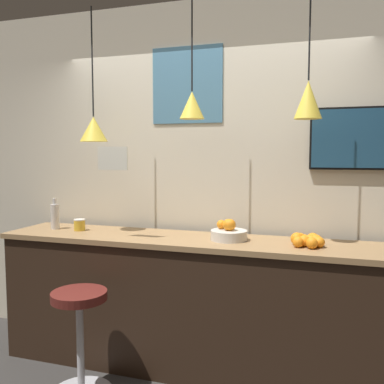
# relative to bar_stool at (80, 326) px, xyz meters

# --- Properties ---
(back_wall) EXTENTS (8.00, 0.06, 2.90)m
(back_wall) POSITION_rel_bar_stool_xyz_m (0.62, 0.98, 0.96)
(back_wall) COLOR beige
(back_wall) RESTS_ON ground_plane
(service_counter) EXTENTS (3.03, 0.59, 1.02)m
(service_counter) POSITION_rel_bar_stool_xyz_m (0.62, 0.58, 0.03)
(service_counter) COLOR black
(service_counter) RESTS_ON ground_plane
(bar_stool) EXTENTS (0.43, 0.43, 0.73)m
(bar_stool) POSITION_rel_bar_stool_xyz_m (0.00, 0.00, 0.00)
(bar_stool) COLOR #B7B7BC
(bar_stool) RESTS_ON ground_plane
(fruit_bowl) EXTENTS (0.27, 0.27, 0.16)m
(fruit_bowl) POSITION_rel_bar_stool_xyz_m (0.90, 0.60, 0.60)
(fruit_bowl) COLOR beige
(fruit_bowl) RESTS_ON service_counter
(orange_pile) EXTENTS (0.23, 0.23, 0.09)m
(orange_pile) POSITION_rel_bar_stool_xyz_m (1.47, 0.58, 0.58)
(orange_pile) COLOR orange
(orange_pile) RESTS_ON service_counter
(juice_bottle) EXTENTS (0.07, 0.07, 0.26)m
(juice_bottle) POSITION_rel_bar_stool_xyz_m (-0.60, 0.60, 0.65)
(juice_bottle) COLOR silver
(juice_bottle) RESTS_ON service_counter
(spread_jar) EXTENTS (0.09, 0.09, 0.09)m
(spread_jar) POSITION_rel_bar_stool_xyz_m (-0.37, 0.60, 0.58)
(spread_jar) COLOR gold
(spread_jar) RESTS_ON service_counter
(pendant_lamp_left) EXTENTS (0.22, 0.22, 1.05)m
(pendant_lamp_left) POSITION_rel_bar_stool_xyz_m (-0.21, 0.58, 1.37)
(pendant_lamp_left) COLOR black
(pendant_lamp_middle) EXTENTS (0.18, 0.18, 0.89)m
(pendant_lamp_middle) POSITION_rel_bar_stool_xyz_m (0.62, 0.58, 1.53)
(pendant_lamp_middle) COLOR black
(pendant_lamp_right) EXTENTS (0.19, 0.19, 0.91)m
(pendant_lamp_right) POSITION_rel_bar_stool_xyz_m (1.44, 0.58, 1.54)
(pendant_lamp_right) COLOR black
(mounted_tv) EXTENTS (0.66, 0.04, 0.46)m
(mounted_tv) POSITION_rel_bar_stool_xyz_m (1.77, 0.93, 1.28)
(mounted_tv) COLOR black
(hanging_menu_board) EXTENTS (0.24, 0.01, 0.17)m
(hanging_menu_board) POSITION_rel_bar_stool_xyz_m (0.07, 0.37, 1.14)
(hanging_menu_board) COLOR white
(wall_poster) EXTENTS (0.60, 0.01, 0.62)m
(wall_poster) POSITION_rel_bar_stool_xyz_m (0.45, 0.95, 1.73)
(wall_poster) COLOR teal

